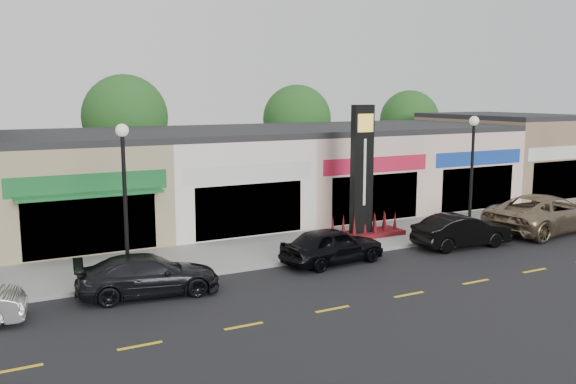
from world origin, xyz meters
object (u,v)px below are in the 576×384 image
Objects in this scene: lamp_east_near at (472,163)px; car_dark_sedan at (148,275)px; car_black_conv at (462,231)px; car_gold_suv at (546,213)px; pylon_sign at (361,191)px; car_black_sedan at (333,245)px; lamp_west_near at (125,186)px.

lamp_east_near is 15.99m from car_dark_sedan.
car_dark_sedan is 1.06× the size of car_black_conv.
car_black_conv is 5.80m from car_gold_suv.
lamp_east_near is 4.80m from car_gold_suv.
car_black_sedan is (-3.25, -2.77, -1.54)m from pylon_sign.
car_black_conv is (-1.87, -1.47, -2.75)m from lamp_east_near.
lamp_east_near reaches higher than car_black_sedan.
car_black_conv is (6.38, -0.40, -0.01)m from car_black_sedan.
lamp_west_near is 0.83× the size of car_gold_suv.
pylon_sign is at bearing -55.18° from car_black_sedan.
lamp_east_near is 5.42m from pylon_sign.
lamp_west_near reaches higher than car_gold_suv.
car_dark_sedan is at bearing 84.90° from car_gold_suv.
car_gold_suv is at bearing -81.14° from car_dark_sedan.
pylon_sign is 4.54m from car_black_sedan.
lamp_west_near is 1.17× the size of car_dark_sedan.
pylon_sign is 4.72m from car_black_conv.
car_gold_suv is at bearing -17.18° from pylon_sign.
lamp_west_near is 20.10m from car_gold_suv.
car_gold_suv is (12.16, 0.01, 0.18)m from car_black_sedan.
car_black_conv is at bearing -82.33° from car_dark_sedan.
car_black_sedan is at bearing -79.21° from car_dark_sedan.
lamp_east_near is at bearing -18.75° from pylon_sign.
car_black_sedan is 12.16m from car_gold_suv.
lamp_west_near is at bearing 19.94° from car_dark_sedan.
lamp_east_near is 1.17× the size of car_dark_sedan.
pylon_sign is 1.40× the size of car_black_sedan.
car_gold_suv is at bearing -81.84° from car_black_conv.
lamp_west_near is 1.00× the size of lamp_east_near.
pylon_sign is (-5.00, 1.70, -1.20)m from lamp_east_near.
lamp_east_near is at bearing 68.51° from car_gold_suv.
car_gold_suv is at bearing -15.14° from lamp_east_near.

